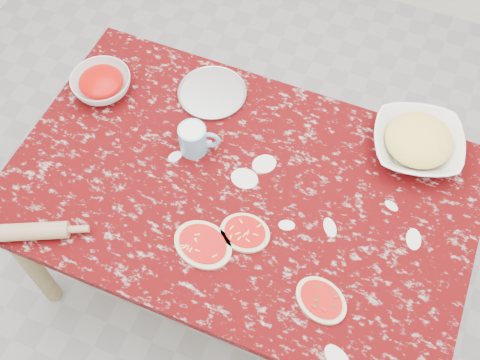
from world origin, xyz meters
name	(u,v)px	position (x,y,z in m)	size (l,w,h in m)	color
ground	(240,271)	(0.00, 0.00, 0.00)	(4.00, 4.00, 0.00)	gray
worktable	(240,199)	(0.00, 0.00, 0.67)	(1.60, 1.00, 0.75)	#410406
pizza_tray	(212,93)	(-0.26, 0.34, 0.76)	(0.26, 0.26, 0.01)	#B2B2B7
sauce_bowl	(102,84)	(-0.65, 0.20, 0.79)	(0.23, 0.23, 0.07)	white
cheese_bowl	(417,144)	(0.52, 0.39, 0.79)	(0.32, 0.32, 0.08)	white
flour_mug	(194,139)	(-0.21, 0.09, 0.81)	(0.14, 0.10, 0.11)	#71AAD2
pizza_left	(203,245)	(-0.03, -0.25, 0.76)	(0.23, 0.20, 0.02)	beige
pizza_mid	(245,233)	(0.08, -0.16, 0.76)	(0.17, 0.14, 0.02)	beige
pizza_right	(321,300)	(0.39, -0.28, 0.76)	(0.21, 0.19, 0.02)	beige
rolling_pin	(24,232)	(-0.58, -0.44, 0.78)	(0.06, 0.06, 0.29)	tan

